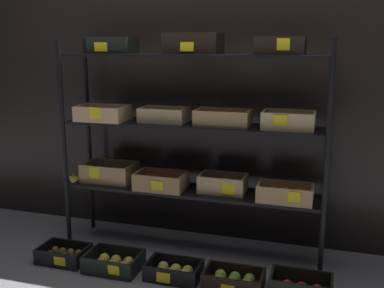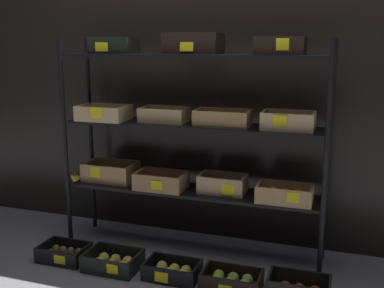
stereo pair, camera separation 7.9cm
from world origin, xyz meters
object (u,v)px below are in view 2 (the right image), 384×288
object	(u,v)px
crate_ground_center_apple_gold	(172,271)
crate_ground_kiwi	(64,254)
crate_ground_apple_gold	(113,262)
display_rack	(191,127)
crate_ground_apple_green	(232,281)

from	to	relation	value
crate_ground_center_apple_gold	crate_ground_kiwi	bearing A→B (deg)	-179.80
crate_ground_kiwi	crate_ground_center_apple_gold	xyz separation A→B (m)	(0.81, 0.00, 0.00)
crate_ground_apple_gold	crate_ground_center_apple_gold	world-z (taller)	crate_ground_apple_gold
crate_ground_kiwi	display_rack	bearing A→B (deg)	27.82
crate_ground_apple_gold	crate_ground_apple_green	world-z (taller)	crate_ground_apple_gold
display_rack	crate_ground_kiwi	bearing A→B (deg)	-152.18
crate_ground_apple_gold	crate_ground_center_apple_gold	xyz separation A→B (m)	(0.42, 0.01, -0.00)
display_rack	crate_ground_center_apple_gold	world-z (taller)	display_rack
crate_ground_center_apple_gold	crate_ground_apple_green	world-z (taller)	crate_ground_center_apple_gold
display_rack	crate_ground_apple_gold	xyz separation A→B (m)	(-0.41, -0.43, -0.87)
crate_ground_kiwi	crate_ground_apple_green	distance (m)	1.20
crate_ground_kiwi	crate_ground_apple_green	xyz separation A→B (m)	(1.20, 0.01, 0.00)
crate_ground_kiwi	crate_ground_center_apple_gold	size ratio (longest dim) A/B	0.95
crate_ground_apple_green	crate_ground_kiwi	bearing A→B (deg)	-179.62
crate_ground_apple_gold	crate_ground_center_apple_gold	distance (m)	0.42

